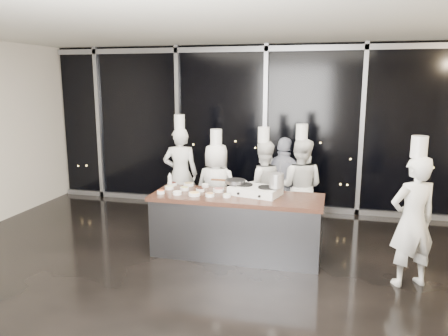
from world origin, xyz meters
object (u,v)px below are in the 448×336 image
object	(u,v)px
chef_far_left	(180,173)
chef_center	(263,186)
stock_pot	(276,180)
frying_pan	(235,181)
chef_right	(300,186)
chef_side	(413,220)
guest	(284,185)
demo_counter	(237,225)
stove	(255,190)
chef_left	(216,188)

from	to	relation	value
chef_far_left	chef_center	world-z (taller)	chef_far_left
stock_pot	frying_pan	bearing A→B (deg)	168.73
chef_right	chef_side	world-z (taller)	chef_side
stock_pot	guest	world-z (taller)	guest
chef_far_left	chef_side	world-z (taller)	chef_far_left
demo_counter	chef_far_left	world-z (taller)	chef_far_left
stove	chef_center	bearing A→B (deg)	107.05
chef_side	guest	bearing A→B (deg)	-67.36
stove	stock_pot	bearing A→B (deg)	2.42
chef_center	chef_right	xyz separation A→B (m)	(0.61, 0.01, 0.03)
demo_counter	stove	world-z (taller)	stove
stock_pot	stove	bearing A→B (deg)	168.56
frying_pan	stove	bearing A→B (deg)	2.75
demo_counter	chef_right	xyz separation A→B (m)	(0.81, 1.15, 0.36)
chef_left	chef_side	distance (m)	3.10
chef_right	chef_far_left	bearing A→B (deg)	1.09
chef_right	guest	bearing A→B (deg)	-0.64
frying_pan	guest	bearing A→B (deg)	72.73
chef_center	guest	size ratio (longest dim) A/B	1.10
chef_center	chef_side	distance (m)	2.61
frying_pan	stock_pot	xyz separation A→B (m)	(0.63, -0.13, 0.08)
chef_left	guest	xyz separation A→B (m)	(1.09, 0.33, 0.03)
stock_pot	chef_right	bearing A→B (deg)	77.53
stove	chef_far_left	bearing A→B (deg)	155.73
stock_pot	chef_far_left	xyz separation A→B (m)	(-1.91, 1.32, -0.27)
guest	chef_side	size ratio (longest dim) A/B	0.85
guest	chef_right	distance (m)	0.26
frying_pan	chef_right	xyz separation A→B (m)	(0.88, 0.99, -0.25)
demo_counter	stock_pot	world-z (taller)	stock_pot
chef_center	stock_pot	bearing A→B (deg)	89.76
chef_right	demo_counter	bearing A→B (deg)	61.59
chef_side	chef_far_left	bearing A→B (deg)	-50.95
stock_pot	chef_side	world-z (taller)	chef_side
demo_counter	chef_side	xyz separation A→B (m)	(2.30, -0.40, 0.39)
stove	chef_right	distance (m)	1.20
chef_left	demo_counter	bearing A→B (deg)	129.41
chef_center	chef_far_left	bearing A→B (deg)	-26.91
demo_counter	frying_pan	size ratio (longest dim) A/B	4.55
demo_counter	chef_center	size ratio (longest dim) A/B	1.39
chef_left	frying_pan	bearing A→B (deg)	131.45
frying_pan	chef_right	world-z (taller)	chef_right
demo_counter	stock_pot	distance (m)	0.89
stock_pot	chef_center	world-z (taller)	chef_center
chef_right	chef_side	xyz separation A→B (m)	(1.49, -1.55, 0.03)
stove	frying_pan	xyz separation A→B (m)	(-0.32, 0.06, 0.10)
chef_far_left	stock_pot	bearing A→B (deg)	130.77
frying_pan	chef_side	bearing A→B (deg)	0.38
demo_counter	chef_far_left	xyz separation A→B (m)	(-1.35, 1.36, 0.42)
demo_counter	frying_pan	world-z (taller)	frying_pan
chef_far_left	guest	world-z (taller)	chef_far_left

